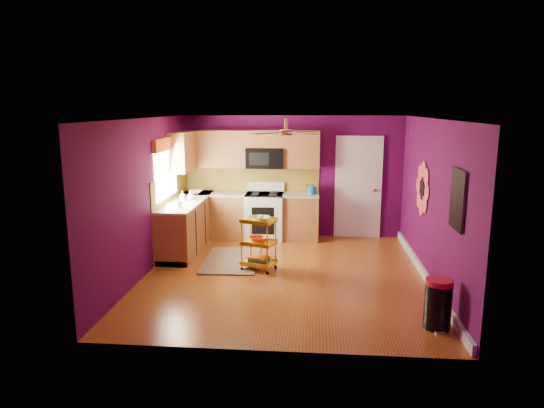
# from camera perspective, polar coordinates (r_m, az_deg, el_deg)

# --- Properties ---
(ground) EXTENTS (5.00, 5.00, 0.00)m
(ground) POSITION_cam_1_polar(r_m,az_deg,el_deg) (7.93, 1.49, -8.33)
(ground) COLOR brown
(ground) RESTS_ON ground
(room_envelope) EXTENTS (4.54, 5.04, 2.52)m
(room_envelope) POSITION_cam_1_polar(r_m,az_deg,el_deg) (7.54, 1.76, 3.43)
(room_envelope) COLOR #4F0945
(room_envelope) RESTS_ON ground
(lower_cabinets) EXTENTS (2.81, 2.31, 0.94)m
(lower_cabinets) POSITION_cam_1_polar(r_m,az_deg,el_deg) (9.71, -5.77, -2.01)
(lower_cabinets) COLOR brown
(lower_cabinets) RESTS_ON ground
(electric_range) EXTENTS (0.76, 0.66, 1.13)m
(electric_range) POSITION_cam_1_polar(r_m,az_deg,el_deg) (9.93, -0.87, -1.37)
(electric_range) COLOR white
(electric_range) RESTS_ON ground
(upper_cabinetry) EXTENTS (2.80, 2.30, 1.26)m
(upper_cabinetry) POSITION_cam_1_polar(r_m,az_deg,el_deg) (9.81, -4.94, 6.23)
(upper_cabinetry) COLOR brown
(upper_cabinetry) RESTS_ON ground
(left_window) EXTENTS (0.08, 1.35, 1.08)m
(left_window) POSITION_cam_1_polar(r_m,az_deg,el_deg) (8.96, -12.36, 5.12)
(left_window) COLOR white
(left_window) RESTS_ON ground
(panel_door) EXTENTS (0.95, 0.11, 2.15)m
(panel_door) POSITION_cam_1_polar(r_m,az_deg,el_deg) (10.10, 10.09, 1.81)
(panel_door) COLOR white
(panel_door) RESTS_ON ground
(right_wall_art) EXTENTS (0.04, 2.74, 1.04)m
(right_wall_art) POSITION_cam_1_polar(r_m,az_deg,el_deg) (7.44, 18.79, 1.23)
(right_wall_art) COLOR black
(right_wall_art) RESTS_ON ground
(ceiling_fan) EXTENTS (1.01, 1.01, 0.26)m
(ceiling_fan) POSITION_cam_1_polar(r_m,az_deg,el_deg) (7.68, 1.68, 8.51)
(ceiling_fan) COLOR #BF8C3F
(ceiling_fan) RESTS_ON ground
(shag_rug) EXTENTS (0.99, 1.55, 0.02)m
(shag_rug) POSITION_cam_1_polar(r_m,az_deg,el_deg) (8.64, -4.79, -6.61)
(shag_rug) COLOR black
(shag_rug) RESTS_ON ground
(rolling_cart) EXTENTS (0.62, 0.54, 0.95)m
(rolling_cart) POSITION_cam_1_polar(r_m,az_deg,el_deg) (8.03, -1.52, -4.44)
(rolling_cart) COLOR yellow
(rolling_cart) RESTS_ON ground
(trash_can) EXTENTS (0.39, 0.40, 0.63)m
(trash_can) POSITION_cam_1_polar(r_m,az_deg,el_deg) (6.37, 18.94, -11.05)
(trash_can) COLOR black
(trash_can) RESTS_ON ground
(teal_kettle) EXTENTS (0.18, 0.18, 0.21)m
(teal_kettle) POSITION_cam_1_polar(r_m,az_deg,el_deg) (9.80, 4.68, 1.65)
(teal_kettle) COLOR #156F9D
(teal_kettle) RESTS_ON lower_cabinets
(toaster) EXTENTS (0.22, 0.15, 0.18)m
(toaster) POSITION_cam_1_polar(r_m,az_deg,el_deg) (9.85, 4.68, 1.74)
(toaster) COLOR beige
(toaster) RESTS_ON lower_cabinets
(soap_bottle_a) EXTENTS (0.08, 0.09, 0.19)m
(soap_bottle_a) POSITION_cam_1_polar(r_m,az_deg,el_deg) (9.24, -10.48, 0.96)
(soap_bottle_a) COLOR #EA3F72
(soap_bottle_a) RESTS_ON lower_cabinets
(soap_bottle_b) EXTENTS (0.14, 0.14, 0.17)m
(soap_bottle_b) POSITION_cam_1_polar(r_m,az_deg,el_deg) (9.29, -9.55, 1.02)
(soap_bottle_b) COLOR white
(soap_bottle_b) RESTS_ON lower_cabinets
(counter_dish) EXTENTS (0.28, 0.28, 0.07)m
(counter_dish) POSITION_cam_1_polar(r_m,az_deg,el_deg) (9.93, -8.99, 1.39)
(counter_dish) COLOR white
(counter_dish) RESTS_ON lower_cabinets
(counter_cup) EXTENTS (0.13, 0.13, 0.10)m
(counter_cup) POSITION_cam_1_polar(r_m,az_deg,el_deg) (8.67, -10.94, -0.02)
(counter_cup) COLOR white
(counter_cup) RESTS_ON lower_cabinets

